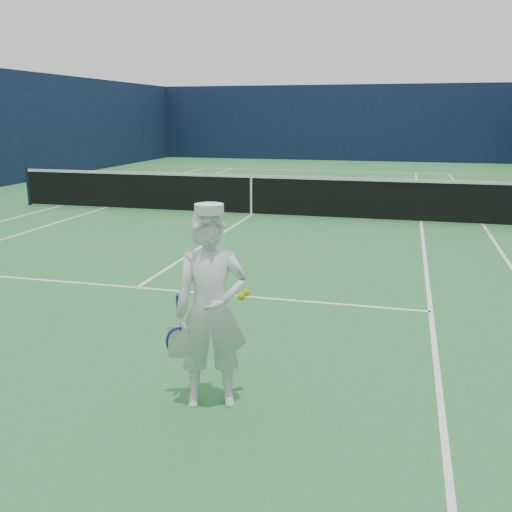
{
  "coord_description": "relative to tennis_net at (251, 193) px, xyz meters",
  "views": [
    {
      "loc": [
        3.69,
        -13.65,
        2.47
      ],
      "look_at": [
        2.17,
        -7.84,
        0.97
      ],
      "focal_mm": 40.0,
      "sensor_mm": 36.0,
      "label": 1
    }
  ],
  "objects": [
    {
      "name": "court_markings",
      "position": [
        0.0,
        0.0,
        -0.55
      ],
      "size": [
        11.03,
        23.83,
        0.01
      ],
      "color": "white",
      "rests_on": "ground"
    },
    {
      "name": "tennis_player",
      "position": [
        2.17,
        -9.34,
        0.3
      ],
      "size": [
        0.85,
        0.59,
        1.76
      ],
      "rotation": [
        0.0,
        0.0,
        0.34
      ],
      "color": "white",
      "rests_on": "ground"
    },
    {
      "name": "windscreen_fence",
      "position": [
        0.0,
        0.0,
        1.45
      ],
      "size": [
        20.12,
        36.12,
        4.0
      ],
      "color": "#0E1734",
      "rests_on": "ground"
    },
    {
      "name": "ground",
      "position": [
        0.0,
        0.0,
        -0.55
      ],
      "size": [
        80.0,
        80.0,
        0.0
      ],
      "primitive_type": "plane",
      "color": "#2C7537",
      "rests_on": "ground"
    },
    {
      "name": "tennis_net",
      "position": [
        0.0,
        0.0,
        0.0
      ],
      "size": [
        12.88,
        0.09,
        1.07
      ],
      "color": "#141E4C",
      "rests_on": "ground"
    }
  ]
}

